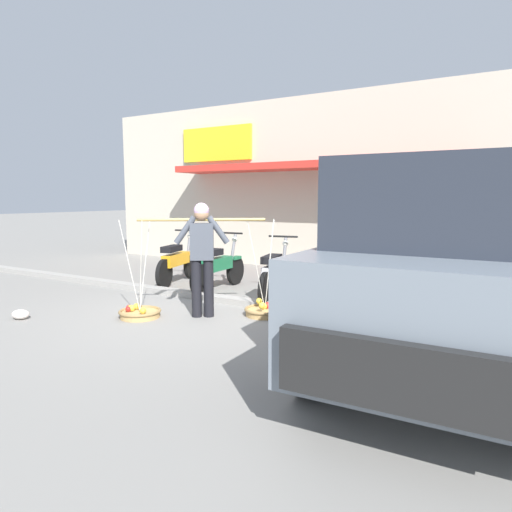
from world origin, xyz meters
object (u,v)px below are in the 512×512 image
object	(u,v)px
fruit_basket_right_side	(139,312)
motorcycle_second_in_row	(218,267)
fruit_vendor	(202,252)
plastic_litter_bag	(20,314)
motorcycle_third_in_row	(276,274)
wooden_crate	(344,283)
motorcycle_nearest_shop	(177,262)
parked_truck	(454,259)
fruit_basket_left_side	(265,310)

from	to	relation	value
fruit_basket_right_side	motorcycle_second_in_row	world-z (taller)	fruit_basket_right_side
fruit_vendor	motorcycle_second_in_row	size ratio (longest dim) A/B	0.93
motorcycle_second_in_row	plastic_litter_bag	xyz separation A→B (m)	(-1.25, -3.22, -0.38)
motorcycle_third_in_row	wooden_crate	xyz separation A→B (m)	(0.78, 1.28, -0.29)
plastic_litter_bag	wooden_crate	distance (m)	5.50
motorcycle_nearest_shop	parked_truck	size ratio (longest dim) A/B	0.37
fruit_vendor	plastic_litter_bag	distance (m)	2.82
fruit_basket_left_side	parked_truck	bearing A→B (deg)	-14.14
motorcycle_nearest_shop	parked_truck	xyz separation A→B (m)	(5.55, -2.02, 0.68)
motorcycle_nearest_shop	motorcycle_second_in_row	bearing A→B (deg)	-7.40
fruit_basket_left_side	fruit_basket_right_side	world-z (taller)	same
motorcycle_nearest_shop	plastic_litter_bag	bearing A→B (deg)	-91.93
fruit_vendor	motorcycle_nearest_shop	distance (m)	2.86
fruit_vendor	motorcycle_second_in_row	xyz separation A→B (m)	(-0.96, 1.73, -0.53)
fruit_basket_left_side	parked_truck	world-z (taller)	parked_truck
fruit_basket_left_side	motorcycle_nearest_shop	distance (m)	3.19
motorcycle_third_in_row	wooden_crate	world-z (taller)	motorcycle_third_in_row
motorcycle_second_in_row	motorcycle_third_in_row	world-z (taller)	same
motorcycle_third_in_row	motorcycle_nearest_shop	bearing A→B (deg)	172.65
wooden_crate	parked_truck	bearing A→B (deg)	-52.56
motorcycle_second_in_row	plastic_litter_bag	bearing A→B (deg)	-111.23
motorcycle_third_in_row	parked_truck	bearing A→B (deg)	-29.04
fruit_basket_left_side	parked_truck	xyz separation A→B (m)	(2.69, -0.68, 1.05)
motorcycle_nearest_shop	plastic_litter_bag	size ratio (longest dim) A/B	6.36
motorcycle_nearest_shop	wooden_crate	xyz separation A→B (m)	(3.27, 0.96, -0.29)
fruit_basket_right_side	wooden_crate	distance (m)	3.89
motorcycle_second_in_row	wooden_crate	size ratio (longest dim) A/B	4.14
fruit_basket_left_side	plastic_litter_bag	world-z (taller)	fruit_basket_left_side
motorcycle_second_in_row	motorcycle_third_in_row	xyz separation A→B (m)	(1.35, -0.17, 0.00)
fruit_basket_right_side	plastic_litter_bag	size ratio (longest dim) A/B	5.18
fruit_basket_left_side	motorcycle_third_in_row	world-z (taller)	fruit_basket_left_side
fruit_basket_right_side	motorcycle_third_in_row	xyz separation A→B (m)	(1.17, 2.09, 0.38)
plastic_litter_bag	fruit_basket_left_side	bearing A→B (deg)	34.22
fruit_vendor	motorcycle_third_in_row	world-z (taller)	fruit_vendor
motorcycle_third_in_row	wooden_crate	size ratio (longest dim) A/B	4.08
motorcycle_third_in_row	wooden_crate	distance (m)	1.53
fruit_vendor	motorcycle_second_in_row	distance (m)	2.05
wooden_crate	motorcycle_nearest_shop	bearing A→B (deg)	-163.59
motorcycle_third_in_row	wooden_crate	bearing A→B (deg)	58.75
fruit_vendor	plastic_litter_bag	xyz separation A→B (m)	(-2.21, -1.49, -0.91)
motorcycle_second_in_row	parked_truck	xyz separation A→B (m)	(4.42, -1.87, 0.68)
wooden_crate	fruit_vendor	bearing A→B (deg)	-112.40
motorcycle_third_in_row	fruit_basket_right_side	bearing A→B (deg)	-119.16
fruit_basket_right_side	motorcycle_second_in_row	bearing A→B (deg)	94.70
fruit_basket_right_side	parked_truck	world-z (taller)	parked_truck
motorcycle_second_in_row	wooden_crate	bearing A→B (deg)	27.53
motorcycle_nearest_shop	plastic_litter_bag	world-z (taller)	motorcycle_nearest_shop
fruit_basket_right_side	motorcycle_nearest_shop	bearing A→B (deg)	118.79
motorcycle_third_in_row	plastic_litter_bag	bearing A→B (deg)	-130.49
fruit_vendor	motorcycle_nearest_shop	world-z (taller)	fruit_vendor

